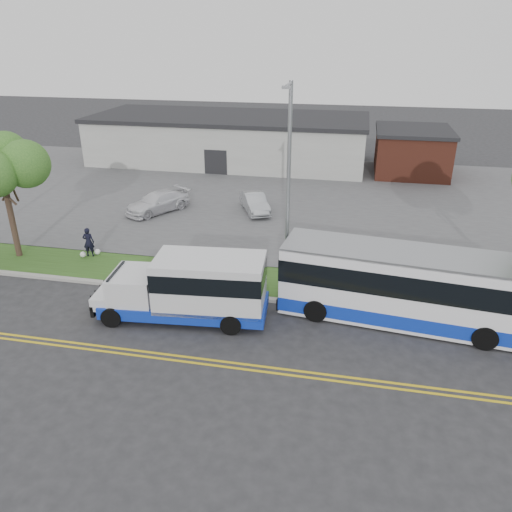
% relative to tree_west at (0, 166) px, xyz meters
% --- Properties ---
extents(ground, '(140.00, 140.00, 0.00)m').
position_rel_tree_west_xyz_m(ground, '(12.00, -3.20, -5.12)').
color(ground, '#28282B').
rests_on(ground, ground).
extents(lane_line_north, '(70.00, 0.12, 0.01)m').
position_rel_tree_west_xyz_m(lane_line_north, '(12.00, -7.05, -5.12)').
color(lane_line_north, gold).
rests_on(lane_line_north, ground).
extents(lane_line_south, '(70.00, 0.12, 0.01)m').
position_rel_tree_west_xyz_m(lane_line_south, '(12.00, -7.35, -5.12)').
color(lane_line_south, gold).
rests_on(lane_line_south, ground).
extents(curb, '(80.00, 0.30, 0.15)m').
position_rel_tree_west_xyz_m(curb, '(12.00, -2.10, -5.05)').
color(curb, '#9E9B93').
rests_on(curb, ground).
extents(verge, '(80.00, 3.30, 0.10)m').
position_rel_tree_west_xyz_m(verge, '(12.00, -0.30, -5.07)').
color(verge, '#2C4818').
rests_on(verge, ground).
extents(parking_lot, '(80.00, 25.00, 0.10)m').
position_rel_tree_west_xyz_m(parking_lot, '(12.00, 13.80, -5.07)').
color(parking_lot, '#4C4C4F').
rests_on(parking_lot, ground).
extents(commercial_building, '(25.40, 10.40, 4.35)m').
position_rel_tree_west_xyz_m(commercial_building, '(6.00, 23.80, -2.94)').
color(commercial_building, '#9E9E99').
rests_on(commercial_building, ground).
extents(brick_wing, '(6.30, 7.30, 3.90)m').
position_rel_tree_west_xyz_m(brick_wing, '(22.50, 22.80, -3.16)').
color(brick_wing, brown).
rests_on(brick_wing, ground).
extents(tree_west, '(4.40, 4.40, 6.91)m').
position_rel_tree_west_xyz_m(tree_west, '(0.00, 0.00, 0.00)').
color(tree_west, '#35231D').
rests_on(tree_west, verge).
extents(streetlight_near, '(0.35, 1.53, 9.50)m').
position_rel_tree_west_xyz_m(streetlight_near, '(15.00, -0.47, 0.11)').
color(streetlight_near, gray).
rests_on(streetlight_near, verge).
extents(shuttle_bus, '(7.66, 3.09, 2.87)m').
position_rel_tree_west_xyz_m(shuttle_bus, '(11.55, -4.16, -3.59)').
color(shuttle_bus, '#102FAD').
rests_on(shuttle_bus, ground).
extents(transit_bus, '(11.74, 3.91, 3.20)m').
position_rel_tree_west_xyz_m(transit_bus, '(20.89, -2.60, -3.51)').
color(transit_bus, white).
rests_on(transit_bus, ground).
extents(pedestrian, '(0.67, 0.51, 1.65)m').
position_rel_tree_west_xyz_m(pedestrian, '(3.91, 0.73, -4.20)').
color(pedestrian, black).
rests_on(pedestrian, verge).
extents(parked_car_a, '(2.89, 4.11, 1.29)m').
position_rel_tree_west_xyz_m(parked_car_a, '(11.32, 9.82, -4.38)').
color(parked_car_a, '#A2A5A9').
rests_on(parked_car_a, parking_lot).
extents(parked_car_b, '(4.10, 4.97, 1.36)m').
position_rel_tree_west_xyz_m(parked_car_b, '(4.79, 8.48, -4.34)').
color(parked_car_b, silver).
rests_on(parked_car_b, parking_lot).
extents(grocery_bag_left, '(0.32, 0.32, 0.32)m').
position_rel_tree_west_xyz_m(grocery_bag_left, '(3.61, 0.48, -4.86)').
color(grocery_bag_left, white).
rests_on(grocery_bag_left, verge).
extents(grocery_bag_right, '(0.32, 0.32, 0.32)m').
position_rel_tree_west_xyz_m(grocery_bag_right, '(4.21, 0.98, -4.86)').
color(grocery_bag_right, white).
rests_on(grocery_bag_right, verge).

